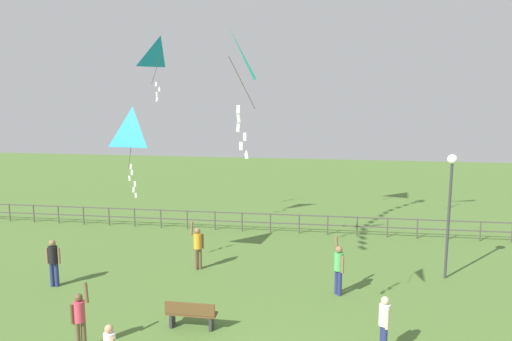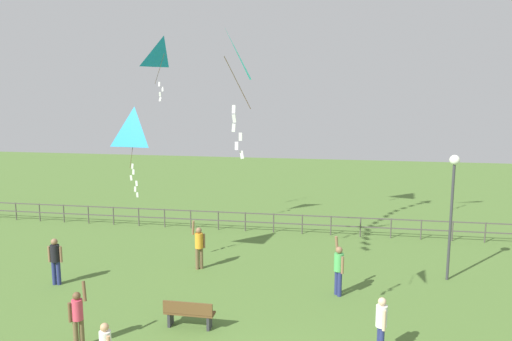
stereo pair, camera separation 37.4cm
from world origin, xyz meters
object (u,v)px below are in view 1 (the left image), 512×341
person_1 (80,317)px  person_7 (339,266)px  person_0 (53,260)px  lamppost (450,190)px  park_bench (191,314)px  kite_4 (133,130)px  kite_5 (230,62)px  person_5 (384,321)px  person_6 (198,245)px  kite_1 (161,54)px

person_1 → person_7: (6.94, 4.75, 0.08)m
person_0 → person_1: 5.05m
lamppost → person_1: size_ratio=2.48×
park_bench → kite_4: (-3.33, 4.38, 5.00)m
kite_5 → person_7: bearing=60.1°
park_bench → kite_5: 7.51m
lamppost → person_5: size_ratio=2.89×
person_7 → kite_4: bearing=170.9°
lamppost → person_5: bearing=-115.5°
person_7 → person_6: bearing=162.8°
park_bench → person_1: 3.11m
person_6 → kite_1: size_ratio=0.71×
person_6 → person_1: bearing=-103.6°
person_1 → kite_1: (-0.83, 9.74, 7.51)m
lamppost → person_1: lamppost is taller
lamppost → person_5: lamppost is taller
person_0 → kite_5: (7.25, -4.05, 6.63)m
lamppost → kite_1: size_ratio=1.68×
lamppost → kite_4: bearing=-175.6°
person_7 → kite_5: (-2.76, -4.79, 6.60)m
lamppost → kite_1: (-11.74, 2.87, 5.08)m
park_bench → kite_5: bearing=-46.6°
park_bench → person_7: bearing=36.1°
person_7 → kite_5: bearing=-119.9°
person_7 → kite_1: (-7.77, 4.99, 7.43)m
lamppost → person_6: 9.66m
kite_1 → kite_5: 11.03m
person_5 → person_7: person_7 is taller
lamppost → kite_5: kite_5 is taller
person_6 → kite_4: size_ratio=0.58×
lamppost → kite_4: size_ratio=1.38×
person_6 → kite_4: bearing=-169.0°
lamppost → park_bench: 10.24m
lamppost → kite_4: kite_4 is taller
person_1 → person_5: bearing=6.9°
park_bench → kite_5: size_ratio=0.49×
person_0 → person_7: bearing=4.3°
person_7 → kite_5: size_ratio=0.66×
park_bench → kite_1: size_ratio=0.54×
lamppost → kite_1: bearing=166.3°
park_bench → kite_4: kite_4 is taller
kite_5 → kite_1: bearing=117.1°
person_6 → kite_4: 5.03m
lamppost → kite_4: 11.83m
kite_4 → kite_5: bearing=-51.0°
lamppost → person_6: bearing=-177.2°
lamppost → person_5: 6.98m
person_0 → person_6: person_6 is taller
person_0 → person_7: size_ratio=0.85×
person_0 → kite_4: (2.37, 1.98, 4.47)m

